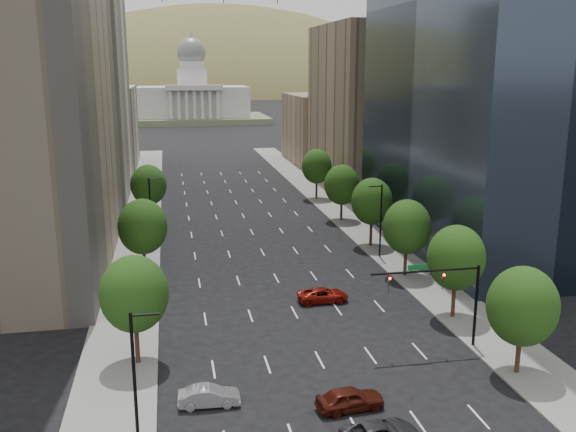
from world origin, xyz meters
TOP-DOWN VIEW (x-y plane):
  - sidewalk_left at (-15.50, 60.00)m, footprint 6.00×200.00m
  - sidewalk_right at (15.50, 60.00)m, footprint 6.00×200.00m
  - midrise_cream_left at (-25.00, 103.00)m, footprint 14.00×30.00m
  - filler_left at (-25.00, 136.00)m, footprint 14.00×26.00m
  - tower_glass_right at (26.00, 58.00)m, footprint 16.00×38.00m
  - parking_tan_right at (25.00, 100.00)m, footprint 14.00×30.00m
  - filler_right at (25.00, 133.00)m, footprint 14.00×26.00m
  - tree_right_0 at (14.00, 25.00)m, footprint 5.20×5.20m
  - tree_right_1 at (14.00, 36.00)m, footprint 5.20×5.20m
  - tree_right_2 at (14.00, 48.00)m, footprint 5.20×5.20m
  - tree_right_3 at (14.00, 60.00)m, footprint 5.20×5.20m
  - tree_right_4 at (14.00, 74.00)m, footprint 5.20×5.20m
  - tree_right_5 at (14.00, 90.00)m, footprint 5.20×5.20m
  - tree_left_0 at (-14.00, 32.00)m, footprint 5.20×5.20m
  - tree_left_1 at (-14.00, 52.00)m, footprint 5.20×5.20m
  - tree_left_2 at (-14.00, 78.00)m, footprint 5.20×5.20m
  - streetlight_rn at (13.44, 55.00)m, footprint 1.70×0.20m
  - streetlight_ls at (-13.44, 20.00)m, footprint 1.70×0.20m
  - streetlight_ln at (-13.44, 65.00)m, footprint 1.70×0.20m
  - traffic_signal at (10.53, 30.00)m, footprint 9.12×0.40m
  - capitol at (0.00, 249.71)m, footprint 60.00×40.00m
  - foothills at (34.67, 599.39)m, footprint 720.00×413.00m
  - car_maroon at (0.26, 22.48)m, footprint 4.80×2.34m
  - car_silver at (-9.00, 24.76)m, footprint 4.26×1.64m
  - car_red_far at (3.29, 42.18)m, footprint 4.98×2.32m

SIDE VIEW (x-z plane):
  - foothills at x=34.67m, z-range -169.28..93.72m
  - sidewalk_left at x=-15.50m, z-range 0.00..0.15m
  - sidewalk_right at x=15.50m, z-range 0.00..0.15m
  - car_red_far at x=3.29m, z-range 0.00..1.38m
  - car_silver at x=-9.00m, z-range 0.00..1.39m
  - car_maroon at x=0.26m, z-range 0.00..1.58m
  - streetlight_rn at x=13.44m, z-range 0.34..9.34m
  - streetlight_ls at x=-13.44m, z-range 0.34..9.34m
  - streetlight_ln at x=-13.44m, z-range 0.34..9.34m
  - traffic_signal at x=10.53m, z-range 1.49..8.86m
  - tree_right_0 at x=14.00m, z-range 1.19..9.58m
  - tree_right_4 at x=14.00m, z-range 1.23..9.69m
  - tree_right_2 at x=14.00m, z-range 1.30..9.91m
  - tree_left_2 at x=-14.00m, z-range 1.34..10.02m
  - tree_right_1 at x=14.00m, z-range 1.37..10.12m
  - tree_right_5 at x=14.00m, z-range 1.37..10.12m
  - tree_left_0 at x=-14.00m, z-range 1.37..10.12m
  - tree_right_3 at x=14.00m, z-range 1.44..10.34m
  - tree_left_1 at x=-14.00m, z-range 1.48..10.45m
  - filler_right at x=25.00m, z-range 0.00..16.00m
  - capitol at x=0.00m, z-range -9.02..26.18m
  - filler_left at x=-25.00m, z-range 0.00..18.00m
  - parking_tan_right at x=25.00m, z-range 0.00..30.00m
  - midrise_cream_left at x=-25.00m, z-range 0.00..35.00m
  - tower_glass_right at x=26.00m, z-range 0.00..60.00m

